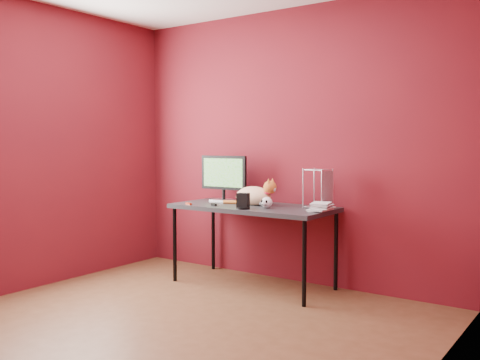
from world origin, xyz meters
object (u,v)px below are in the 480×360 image
Objects in this scene: skull_mug at (267,202)px; cat at (254,195)px; desk at (253,211)px; monitor at (224,176)px; book_stack at (314,162)px; speaker at (243,202)px.

cat is at bearing 148.30° from skull_mug.
monitor is at bearing 162.27° from desk.
cat is 0.72m from book_stack.
monitor is 5.11× the size of skull_mug.
monitor is at bearing 159.42° from skull_mug.
desk is 10.74× the size of speaker.
book_stack is at bearing 1.69° from cat.
desk is 1.79× the size of book_stack.
cat reaches higher than speaker.
skull_mug is at bearing -166.82° from book_stack.
skull_mug is 0.22m from speaker.
monitor reaches higher than cat.
cat is at bearing 176.61° from book_stack.
skull_mug is 0.56m from book_stack.
cat reaches higher than skull_mug.
book_stack is at bearing -8.80° from monitor.
book_stack is at bearing 7.48° from speaker.
monitor is 0.62× the size of book_stack.
skull_mug is (0.66, -0.24, -0.20)m from monitor.
speaker is at bearing -39.49° from monitor.
book_stack is (0.63, -0.00, 0.47)m from desk.
desk is 0.14m from cat.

